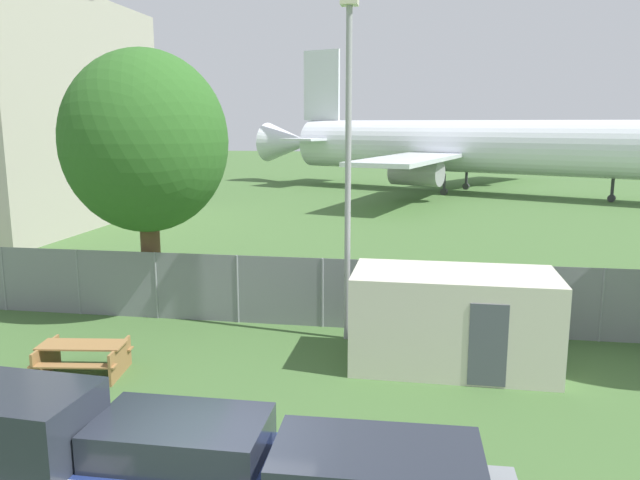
% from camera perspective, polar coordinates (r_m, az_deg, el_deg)
% --- Properties ---
extents(perimeter_fence, '(56.07, 0.07, 2.04)m').
position_cam_1_polar(perimeter_fence, '(18.07, 0.23, -4.85)').
color(perimeter_fence, gray).
rests_on(perimeter_fence, ground).
extents(airplane, '(40.49, 32.59, 12.54)m').
position_cam_1_polar(airplane, '(53.99, 13.62, 8.26)').
color(airplane, white).
rests_on(airplane, ground).
extents(portable_cabin, '(4.84, 2.43, 2.35)m').
position_cam_1_polar(portable_cabin, '(15.53, 12.07, -7.13)').
color(portable_cabin, beige).
rests_on(portable_cabin, ground).
extents(picnic_bench_near_cabin, '(2.14, 1.65, 0.76)m').
position_cam_1_polar(picnic_bench_near_cabin, '(15.92, -20.88, -9.81)').
color(picnic_bench_near_cabin, olive).
rests_on(picnic_bench_near_cabin, ground).
extents(tree_near_hangar, '(4.96, 4.96, 8.03)m').
position_cam_1_polar(tree_near_hangar, '(19.63, -15.69, 8.58)').
color(tree_near_hangar, brown).
rests_on(tree_near_hangar, ground).
extents(car_dark_blue_hatchback_mid_left, '(3.57, 1.78, 1.53)m').
position_cam_1_polar(car_dark_blue_hatchback_mid_left, '(10.18, -12.50, -19.29)').
color(car_dark_blue_hatchback_mid_left, black).
rests_on(car_dark_blue_hatchback_mid_left, ground).
extents(light_mast, '(0.44, 0.44, 9.11)m').
position_cam_1_polar(light_mast, '(16.43, 2.61, 9.26)').
color(light_mast, '#99999E').
rests_on(light_mast, ground).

